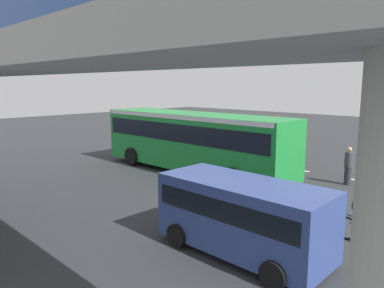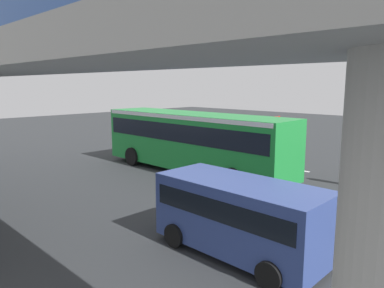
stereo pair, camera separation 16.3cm
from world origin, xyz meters
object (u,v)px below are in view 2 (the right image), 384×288
bicycle_orange (377,212)px  pedestrian (349,166)px  bicycle_blue (363,233)px  parked_van (240,212)px  city_bus (193,137)px  traffic_sign (277,132)px

bicycle_orange → pedestrian: bearing=-57.6°
bicycle_blue → bicycle_orange: size_ratio=1.00×
parked_van → bicycle_orange: 5.53m
city_bus → traffic_sign: bearing=-111.1°
city_bus → traffic_sign: city_bus is taller
city_bus → traffic_sign: size_ratio=4.12×
pedestrian → city_bus: bearing=24.7°
bicycle_orange → pedestrian: (2.55, -4.01, 0.51)m
city_bus → pedestrian: city_bus is taller
city_bus → parked_van: city_bus is taller
bicycle_blue → bicycle_orange: bearing=-82.2°
parked_van → traffic_sign: (5.58, -11.00, 0.71)m
city_bus → parked_van: 9.61m
parked_van → pedestrian: (0.57, -9.11, -0.30)m
parked_van → city_bus: bearing=-38.1°
city_bus → bicycle_orange: bearing=175.1°
bicycle_blue → traffic_sign: size_ratio=0.63×
city_bus → pedestrian: 7.73m
parked_van → bicycle_blue: parked_van is taller
bicycle_blue → pedestrian: bearing=-65.3°
bicycle_orange → traffic_sign: size_ratio=0.63×
city_bus → traffic_sign: (-1.96, -5.09, 0.01)m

